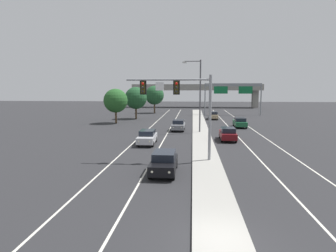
{
  "coord_description": "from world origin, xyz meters",
  "views": [
    {
      "loc": [
        -1.23,
        -11.21,
        6.2
      ],
      "look_at": [
        -3.2,
        11.92,
        3.2
      ],
      "focal_mm": 30.93,
      "sensor_mm": 36.0,
      "label": 1
    }
  ],
  "objects_px": {
    "overhead_signal_mast": "(183,99)",
    "street_lamp_median": "(199,92)",
    "tree_far_left_a": "(154,95)",
    "highway_sign_gantry": "(233,89)",
    "tree_far_left_b": "(136,98)",
    "car_receding_tan": "(213,115)",
    "car_receding_darkred": "(228,134)",
    "car_oncoming_black": "(164,162)",
    "car_oncoming_silver": "(147,137)",
    "car_receding_green": "(240,122)",
    "car_oncoming_grey": "(178,125)",
    "tree_far_left_c": "(116,101)"
  },
  "relations": [
    {
      "from": "street_lamp_median",
      "to": "tree_far_left_a",
      "type": "distance_m",
      "value": 34.43
    },
    {
      "from": "tree_far_left_c",
      "to": "tree_far_left_a",
      "type": "bearing_deg",
      "value": 79.72
    },
    {
      "from": "car_oncoming_black",
      "to": "car_oncoming_silver",
      "type": "relative_size",
      "value": 1.0
    },
    {
      "from": "street_lamp_median",
      "to": "tree_far_left_c",
      "type": "relative_size",
      "value": 1.61
    },
    {
      "from": "street_lamp_median",
      "to": "tree_far_left_c",
      "type": "height_order",
      "value": "street_lamp_median"
    },
    {
      "from": "overhead_signal_mast",
      "to": "car_oncoming_grey",
      "type": "xyz_separation_m",
      "value": [
        -1.26,
        18.32,
        -4.51
      ]
    },
    {
      "from": "street_lamp_median",
      "to": "car_receding_tan",
      "type": "distance_m",
      "value": 19.65
    },
    {
      "from": "car_receding_darkred",
      "to": "overhead_signal_mast",
      "type": "bearing_deg",
      "value": -115.96
    },
    {
      "from": "car_oncoming_grey",
      "to": "tree_far_left_a",
      "type": "relative_size",
      "value": 0.65
    },
    {
      "from": "overhead_signal_mast",
      "to": "car_receding_darkred",
      "type": "bearing_deg",
      "value": 64.04
    },
    {
      "from": "street_lamp_median",
      "to": "car_receding_darkred",
      "type": "relative_size",
      "value": 2.22
    },
    {
      "from": "car_receding_tan",
      "to": "tree_far_left_a",
      "type": "bearing_deg",
      "value": 134.75
    },
    {
      "from": "car_oncoming_black",
      "to": "car_receding_darkred",
      "type": "relative_size",
      "value": 1.0
    },
    {
      "from": "street_lamp_median",
      "to": "car_receding_darkred",
      "type": "distance_m",
      "value": 8.35
    },
    {
      "from": "car_receding_green",
      "to": "car_oncoming_black",
      "type": "bearing_deg",
      "value": -110.21
    },
    {
      "from": "tree_far_left_a",
      "to": "tree_far_left_c",
      "type": "bearing_deg",
      "value": -100.28
    },
    {
      "from": "car_oncoming_grey",
      "to": "car_receding_tan",
      "type": "distance_m",
      "value": 17.75
    },
    {
      "from": "highway_sign_gantry",
      "to": "tree_far_left_b",
      "type": "bearing_deg",
      "value": -153.5
    },
    {
      "from": "overhead_signal_mast",
      "to": "car_receding_green",
      "type": "relative_size",
      "value": 1.6
    },
    {
      "from": "car_receding_green",
      "to": "tree_far_left_b",
      "type": "bearing_deg",
      "value": 148.5
    },
    {
      "from": "car_receding_darkred",
      "to": "car_receding_tan",
      "type": "bearing_deg",
      "value": 90.12
    },
    {
      "from": "tree_far_left_c",
      "to": "car_receding_tan",
      "type": "bearing_deg",
      "value": 24.93
    },
    {
      "from": "car_receding_tan",
      "to": "overhead_signal_mast",
      "type": "bearing_deg",
      "value": -98.22
    },
    {
      "from": "car_receding_tan",
      "to": "tree_far_left_a",
      "type": "distance_m",
      "value": 20.13
    },
    {
      "from": "car_receding_darkred",
      "to": "car_oncoming_grey",
      "type": "bearing_deg",
      "value": 128.98
    },
    {
      "from": "street_lamp_median",
      "to": "car_receding_tan",
      "type": "height_order",
      "value": "street_lamp_median"
    },
    {
      "from": "overhead_signal_mast",
      "to": "car_receding_darkred",
      "type": "height_order",
      "value": "overhead_signal_mast"
    },
    {
      "from": "car_oncoming_black",
      "to": "car_receding_green",
      "type": "distance_m",
      "value": 28.07
    },
    {
      "from": "street_lamp_median",
      "to": "tree_far_left_a",
      "type": "bearing_deg",
      "value": 107.81
    },
    {
      "from": "overhead_signal_mast",
      "to": "tree_far_left_a",
      "type": "xyz_separation_m",
      "value": [
        -8.89,
        48.96,
        -0.78
      ]
    },
    {
      "from": "car_oncoming_black",
      "to": "car_receding_darkred",
      "type": "xyz_separation_m",
      "value": [
        6.33,
        14.21,
        0.0
      ]
    },
    {
      "from": "car_receding_darkred",
      "to": "car_receding_tan",
      "type": "height_order",
      "value": "same"
    },
    {
      "from": "tree_far_left_b",
      "to": "overhead_signal_mast",
      "type": "bearing_deg",
      "value": -72.54
    },
    {
      "from": "car_receding_darkred",
      "to": "highway_sign_gantry",
      "type": "distance_m",
      "value": 35.25
    },
    {
      "from": "car_receding_darkred",
      "to": "tree_far_left_b",
      "type": "height_order",
      "value": "tree_far_left_b"
    },
    {
      "from": "highway_sign_gantry",
      "to": "overhead_signal_mast",
      "type": "bearing_deg",
      "value": -102.86
    },
    {
      "from": "car_oncoming_silver",
      "to": "car_receding_tan",
      "type": "distance_m",
      "value": 29.16
    },
    {
      "from": "overhead_signal_mast",
      "to": "street_lamp_median",
      "type": "relative_size",
      "value": 0.72
    },
    {
      "from": "car_receding_darkred",
      "to": "tree_far_left_c",
      "type": "relative_size",
      "value": 0.72
    },
    {
      "from": "highway_sign_gantry",
      "to": "tree_far_left_b",
      "type": "xyz_separation_m",
      "value": [
        -21.08,
        -10.51,
        -1.88
      ]
    },
    {
      "from": "street_lamp_median",
      "to": "car_oncoming_black",
      "type": "bearing_deg",
      "value": -98.2
    },
    {
      "from": "car_receding_tan",
      "to": "car_oncoming_grey",
      "type": "bearing_deg",
      "value": -110.79
    },
    {
      "from": "car_oncoming_black",
      "to": "highway_sign_gantry",
      "type": "relative_size",
      "value": 0.34
    },
    {
      "from": "car_oncoming_silver",
      "to": "tree_far_left_a",
      "type": "bearing_deg",
      "value": 96.38
    },
    {
      "from": "car_oncoming_grey",
      "to": "tree_far_left_b",
      "type": "bearing_deg",
      "value": 120.71
    },
    {
      "from": "car_receding_tan",
      "to": "car_oncoming_silver",
      "type": "bearing_deg",
      "value": -108.52
    },
    {
      "from": "street_lamp_median",
      "to": "tree_far_left_b",
      "type": "relative_size",
      "value": 1.52
    },
    {
      "from": "car_oncoming_silver",
      "to": "car_receding_green",
      "type": "height_order",
      "value": "same"
    },
    {
      "from": "car_receding_tan",
      "to": "car_receding_green",
      "type": "bearing_deg",
      "value": -74.49
    },
    {
      "from": "overhead_signal_mast",
      "to": "tree_far_left_b",
      "type": "xyz_separation_m",
      "value": [
        -10.82,
        34.42,
        -1.04
      ]
    }
  ]
}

